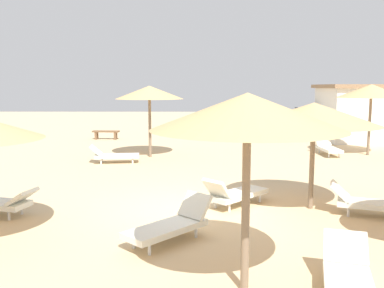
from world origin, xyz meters
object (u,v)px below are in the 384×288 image
object	(u,v)px
parasol_4	(371,91)
lounger_1	(370,202)
lounger_0	(348,278)
lounger_7	(171,225)
lounger_4	(328,148)
lounger_2	(235,193)
parasol_2	(314,114)
bench_1	(329,135)
beach_cabana	(355,112)
bench_0	(106,133)
lounger_6	(113,155)
parasol_6	(149,93)
parked_car	(317,123)
parasol_0	(247,112)

from	to	relation	value
parasol_4	lounger_1	world-z (taller)	parasol_4
lounger_0	lounger_7	distance (m)	3.42
lounger_1	lounger_4	size ratio (longest dim) A/B	1.06
lounger_2	lounger_7	xyz separation A→B (m)	(-1.45, -2.38, 0.00)
parasol_2	lounger_4	distance (m)	8.86
bench_1	beach_cabana	distance (m)	1.98
parasol_2	bench_0	xyz separation A→B (m)	(-7.85, 13.51, -1.96)
lounger_6	lounger_2	bearing A→B (deg)	-54.82
lounger_7	lounger_1	bearing A→B (deg)	19.62
parasol_4	parasol_6	xyz separation A→B (m)	(-9.46, -0.56, -0.05)
parasol_2	lounger_1	size ratio (longest dim) A/B	1.57
parasol_6	lounger_4	distance (m)	8.09
parasol_6	bench_0	xyz separation A→B (m)	(-3.14, 5.97, -2.37)
lounger_0	lounger_4	xyz separation A→B (m)	(3.70, 12.53, 0.01)
lounger_0	parked_car	distance (m)	20.18
parasol_6	lounger_2	xyz separation A→B (m)	(2.88, -7.36, -2.39)
lounger_2	lounger_1	bearing A→B (deg)	-14.34
bench_1	lounger_4	bearing A→B (deg)	-108.45
lounger_1	parked_car	xyz separation A→B (m)	(3.31, 15.65, 0.50)
parasol_4	bench_0	size ratio (longest dim) A/B	2.01
beach_cabana	bench_1	bearing A→B (deg)	-162.79
lounger_4	beach_cabana	xyz separation A→B (m)	(3.04, 5.13, 1.24)
parasol_0	parked_car	xyz separation A→B (m)	(6.62, 19.21, -1.78)
lounger_0	bench_0	distance (m)	19.31
parasol_0	lounger_0	bearing A→B (deg)	-11.26
parasol_2	beach_cabana	size ratio (longest dim) A/B	0.72
parasol_2	bench_1	world-z (taller)	parasol_2
parasol_0	lounger_2	size ratio (longest dim) A/B	1.62
parasol_4	bench_0	xyz separation A→B (m)	(-12.59, 5.40, -2.42)
parasol_0	lounger_0	world-z (taller)	parasol_0
lounger_7	bench_0	bearing A→B (deg)	106.23
parasol_6	lounger_0	size ratio (longest dim) A/B	1.51
lounger_7	beach_cabana	world-z (taller)	beach_cabana
parasol_4	lounger_1	distance (m)	9.70
bench_0	beach_cabana	distance (m)	13.95
parasol_0	bench_1	bearing A→B (deg)	68.52
parasol_0	lounger_2	world-z (taller)	parasol_0
lounger_0	parked_car	world-z (taller)	parked_car
parked_car	bench_0	bearing A→B (deg)	-172.85
parasol_6	bench_1	distance (m)	10.89
parasol_2	bench_0	size ratio (longest dim) A/B	2.05
lounger_6	beach_cabana	size ratio (longest dim) A/B	0.45
parasol_4	lounger_0	xyz separation A→B (m)	(-5.45, -12.54, -2.44)
lounger_1	beach_cabana	distance (m)	14.69
parasol_6	lounger_1	bearing A→B (deg)	-53.97
parasol_2	lounger_2	bearing A→B (deg)	174.24
parasol_0	lounger_7	distance (m)	3.23
bench_0	bench_1	bearing A→B (deg)	-3.43
lounger_2	bench_1	size ratio (longest dim) A/B	1.16
parked_car	lounger_2	bearing A→B (deg)	-113.10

